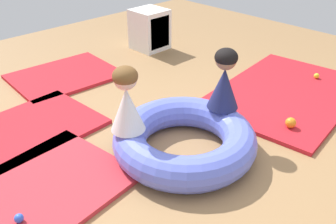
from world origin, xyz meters
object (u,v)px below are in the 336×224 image
(play_ball_orange, at_px, (291,123))
(child_in_white, at_px, (127,100))
(play_ball_blue, at_px, (19,218))
(play_ball_yellow, at_px, (317,76))
(child_in_navy, at_px, (224,79))
(inflatable_cushion, at_px, (185,139))
(storage_cube, at_px, (151,30))

(play_ball_orange, bearing_deg, child_in_white, 151.14)
(play_ball_orange, relative_size, play_ball_blue, 1.58)
(play_ball_orange, relative_size, play_ball_yellow, 1.58)
(child_in_white, xyz_separation_m, play_ball_blue, (-1.00, -0.08, -0.47))
(child_in_navy, xyz_separation_m, child_in_white, (-0.83, 0.29, -0.00))
(inflatable_cushion, height_order, play_ball_blue, inflatable_cushion)
(child_in_white, distance_m, play_ball_orange, 1.58)
(play_ball_yellow, bearing_deg, child_in_white, 171.26)
(child_in_navy, distance_m, child_in_white, 0.88)
(play_ball_blue, distance_m, storage_cube, 3.44)
(play_ball_yellow, height_order, storage_cube, storage_cube)
(play_ball_orange, height_order, storage_cube, storage_cube)
(child_in_white, bearing_deg, play_ball_orange, -169.24)
(storage_cube, bearing_deg, play_ball_blue, -146.65)
(play_ball_orange, height_order, play_ball_blue, play_ball_orange)
(child_in_navy, relative_size, play_ball_orange, 5.48)
(child_in_navy, xyz_separation_m, play_ball_orange, (0.49, -0.43, -0.46))
(play_ball_orange, xyz_separation_m, play_ball_blue, (-2.32, 0.65, -0.02))
(child_in_navy, bearing_deg, play_ball_blue, -127.26)
(play_ball_yellow, distance_m, play_ball_blue, 3.54)
(inflatable_cushion, xyz_separation_m, child_in_navy, (0.46, -0.02, 0.40))
(child_in_navy, bearing_deg, child_in_white, -140.14)
(storage_cube, bearing_deg, child_in_navy, -116.21)
(inflatable_cushion, distance_m, play_ball_yellow, 2.16)
(inflatable_cushion, height_order, play_ball_yellow, inflatable_cushion)
(play_ball_orange, distance_m, storage_cube, 2.60)
(child_in_navy, bearing_deg, play_ball_orange, 17.78)
(child_in_navy, height_order, storage_cube, child_in_navy)
(play_ball_yellow, bearing_deg, play_ball_blue, 175.04)
(child_in_white, bearing_deg, play_ball_yellow, -149.12)
(child_in_white, height_order, play_ball_yellow, child_in_white)
(play_ball_yellow, relative_size, storage_cube, 0.11)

